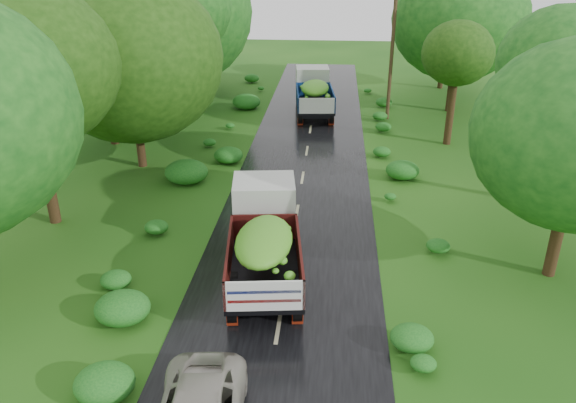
# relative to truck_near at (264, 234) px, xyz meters

# --- Properties ---
(road) EXTENTS (6.50, 80.00, 0.02)m
(road) POSITION_rel_truck_near_xyz_m (0.78, -2.04, -1.54)
(road) COLOR black
(road) RESTS_ON ground
(road_lines) EXTENTS (0.12, 69.60, 0.00)m
(road_lines) POSITION_rel_truck_near_xyz_m (0.78, -1.04, -1.52)
(road_lines) COLOR #BFB78C
(road_lines) RESTS_ON road
(truck_near) EXTENTS (3.07, 6.74, 2.73)m
(truck_near) POSITION_rel_truck_near_xyz_m (0.00, 0.00, 0.00)
(truck_near) COLOR black
(truck_near) RESTS_ON ground
(truck_far) EXTENTS (2.93, 6.73, 2.75)m
(truck_far) POSITION_rel_truck_near_xyz_m (0.79, 20.74, 0.01)
(truck_far) COLOR black
(truck_far) RESTS_ON ground
(utility_pole) EXTENTS (1.41, 0.64, 8.44)m
(utility_pole) POSITION_rel_truck_near_xyz_m (5.73, 19.82, 2.80)
(utility_pole) COLOR #382616
(utility_pole) RESTS_ON ground
(trees_left) EXTENTS (7.17, 34.50, 9.87)m
(trees_left) POSITION_rel_truck_near_xyz_m (-9.24, 14.55, 4.89)
(trees_left) COLOR black
(trees_left) RESTS_ON ground
(trees_right) EXTENTS (5.55, 31.79, 8.00)m
(trees_right) POSITION_rel_truck_near_xyz_m (10.23, 15.72, 3.97)
(trees_right) COLOR black
(trees_right) RESTS_ON ground
(shrubs) EXTENTS (11.90, 44.00, 0.70)m
(shrubs) POSITION_rel_truck_near_xyz_m (0.78, 6.96, -1.20)
(shrubs) COLOR #145719
(shrubs) RESTS_ON ground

